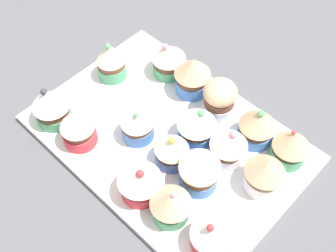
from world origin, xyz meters
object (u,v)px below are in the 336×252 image
object	(u,v)px
cupcake_4	(211,234)
cupcake_10	(229,145)
cupcake_5	(137,124)
cupcake_6	(172,149)
cupcake_0	(51,106)
cupcake_9	(197,124)
cupcake_11	(265,172)
baking_tray	(168,138)
cupcake_2	(140,181)
cupcake_8	(111,60)
cupcake_7	(199,172)
cupcake_3	(171,204)
cupcake_16	(291,147)
cupcake_15	(258,125)
cupcake_12	(168,59)
cupcake_1	(77,127)
cupcake_14	(219,98)
cupcake_13	(192,75)

from	to	relation	value
cupcake_4	cupcake_10	size ratio (longest dim) A/B	0.98
cupcake_5	cupcake_6	size ratio (longest dim) A/B	0.98
cupcake_0	cupcake_9	bearing A→B (deg)	34.71
cupcake_4	cupcake_11	xyz separation A→B (cm)	(-0.50, 13.10, -0.04)
baking_tray	cupcake_2	bearing A→B (deg)	-68.06
cupcake_8	cupcake_0	bearing A→B (deg)	-88.27
cupcake_8	cupcake_7	bearing A→B (deg)	-12.69
cupcake_5	cupcake_6	xyz separation A→B (cm)	(7.54, 0.36, 0.06)
cupcake_11	cupcake_8	bearing A→B (deg)	-179.08
cupcake_3	cupcake_10	bearing A→B (deg)	91.22
cupcake_16	cupcake_2	bearing A→B (deg)	-121.53
cupcake_4	cupcake_7	distance (cm)	10.21
cupcake_3	cupcake_9	distance (cm)	14.84
cupcake_6	cupcake_15	xyz separation A→B (cm)	(7.13, 13.01, 0.24)
cupcake_6	cupcake_2	bearing A→B (deg)	-85.81
cupcake_0	cupcake_7	world-z (taller)	cupcake_0
cupcake_4	cupcake_12	world-z (taller)	cupcake_4
cupcake_10	cupcake_11	size ratio (longest dim) A/B	1.06
cupcake_1	cupcake_16	world-z (taller)	cupcake_1
cupcake_1	cupcake_11	world-z (taller)	cupcake_1
cupcake_11	cupcake_14	distance (cm)	15.73
cupcake_9	cupcake_16	distance (cm)	15.41
cupcake_11	cupcake_14	size ratio (longest dim) A/B	0.98
cupcake_9	cupcake_10	size ratio (longest dim) A/B	0.99
cupcake_0	cupcake_4	size ratio (longest dim) A/B	1.03
baking_tray	cupcake_1	distance (cm)	15.51
cupcake_1	cupcake_5	bearing A→B (deg)	49.85
cupcake_0	cupcake_3	xyz separation A→B (cm)	(27.17, 0.95, -0.26)
cupcake_0	cupcake_6	distance (cm)	22.16
cupcake_14	cupcake_6	bearing A→B (deg)	-85.53
cupcake_15	cupcake_12	bearing A→B (deg)	177.63
cupcake_9	cupcake_14	size ratio (longest dim) A/B	1.02
cupcake_10	cupcake_16	bearing A→B (deg)	43.70
cupcake_7	cupcake_1	bearing A→B (deg)	-158.77
cupcake_13	cupcake_16	size ratio (longest dim) A/B	1.14
cupcake_1	baking_tray	bearing A→B (deg)	46.95
cupcake_7	cupcake_12	size ratio (longest dim) A/B	0.92
cupcake_13	cupcake_3	bearing A→B (deg)	-55.28
cupcake_4	cupcake_9	size ratio (longest dim) A/B	1.00
cupcake_6	cupcake_9	world-z (taller)	cupcake_9
baking_tray	cupcake_6	size ratio (longest dim) A/B	6.37
cupcake_1	cupcake_13	size ratio (longest dim) A/B	0.99
cupcake_3	cupcake_11	bearing A→B (deg)	63.50
cupcake_11	cupcake_14	world-z (taller)	cupcake_14
baking_tray	cupcake_0	xyz separation A→B (cm)	(-16.93, -11.07, 4.38)
cupcake_13	cupcake_0	bearing A→B (deg)	-120.59
cupcake_12	cupcake_16	distance (cm)	27.44
cupcake_3	cupcake_14	world-z (taller)	cupcake_14
cupcake_2	cupcake_14	world-z (taller)	cupcake_14
cupcake_12	cupcake_15	distance (cm)	21.14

